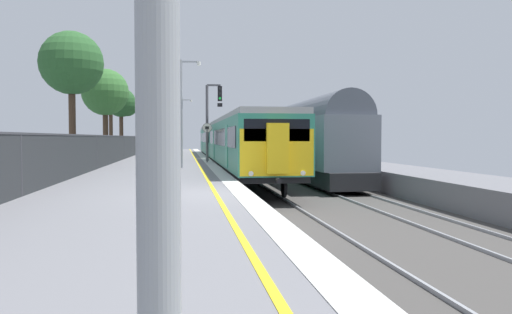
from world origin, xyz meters
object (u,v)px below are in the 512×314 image
(background_tree_centre, at_px, (110,96))
(background_tree_right, at_px, (105,94))
(commuter_train_at_platform, at_px, (229,141))
(freight_train_adjacent_track, at_px, (256,138))
(platform_lamp_far, at_px, (182,121))
(speed_limit_sign, at_px, (207,137))
(signal_gantry, at_px, (211,113))
(platform_lamp_mid, at_px, (181,104))
(background_tree_left, at_px, (70,65))
(background_tree_back, at_px, (123,104))

(background_tree_centre, height_order, background_tree_right, background_tree_centre)
(commuter_train_at_platform, distance_m, freight_train_adjacent_track, 14.24)
(platform_lamp_far, xyz_separation_m, background_tree_centre, (-6.48, -2.79, 2.17))
(speed_limit_sign, xyz_separation_m, background_tree_centre, (-8.05, 16.25, 3.79))
(commuter_train_at_platform, xyz_separation_m, signal_gantry, (-1.48, -3.54, 1.90))
(signal_gantry, relative_size, background_tree_centre, 0.72)
(platform_lamp_mid, height_order, background_tree_left, background_tree_left)
(platform_lamp_mid, bearing_deg, background_tree_left, 133.68)
(freight_train_adjacent_track, xyz_separation_m, background_tree_centre, (-13.90, -3.00, 3.81))
(platform_lamp_mid, bearing_deg, commuter_train_at_platform, 72.82)
(speed_limit_sign, bearing_deg, background_tree_centre, 116.35)
(freight_train_adjacent_track, xyz_separation_m, background_tree_back, (-13.45, 2.43, 3.44))
(background_tree_left, relative_size, background_tree_right, 1.21)
(speed_limit_sign, relative_size, platform_lamp_mid, 0.45)
(platform_lamp_far, bearing_deg, background_tree_left, -112.00)
(freight_train_adjacent_track, distance_m, background_tree_left, 23.04)
(speed_limit_sign, distance_m, platform_lamp_far, 19.18)
(speed_limit_sign, distance_m, background_tree_right, 11.95)
(platform_lamp_far, xyz_separation_m, background_tree_left, (-6.95, -17.21, 2.92))
(freight_train_adjacent_track, bearing_deg, background_tree_centre, -167.80)
(commuter_train_at_platform, distance_m, background_tree_right, 10.45)
(speed_limit_sign, bearing_deg, freight_train_adjacent_track, 73.10)
(background_tree_back, bearing_deg, background_tree_left, -92.64)
(background_tree_left, bearing_deg, background_tree_right, 80.96)
(speed_limit_sign, xyz_separation_m, background_tree_left, (-8.52, 1.84, 4.54))
(commuter_train_at_platform, xyz_separation_m, background_tree_left, (-10.36, -3.76, 4.85))
(background_tree_left, height_order, background_tree_centre, background_tree_left)
(platform_lamp_far, xyz_separation_m, background_tree_right, (-5.85, -10.31, 1.76))
(commuter_train_at_platform, bearing_deg, speed_limit_sign, -108.26)
(freight_train_adjacent_track, relative_size, signal_gantry, 11.82)
(platform_lamp_mid, bearing_deg, background_tree_centre, 106.64)
(platform_lamp_mid, xyz_separation_m, background_tree_left, (-6.95, 7.28, 2.85))
(freight_train_adjacent_track, relative_size, platform_lamp_far, 11.15)
(signal_gantry, bearing_deg, freight_train_adjacent_track, 72.33)
(platform_lamp_mid, distance_m, background_tree_back, 27.84)
(freight_train_adjacent_track, distance_m, speed_limit_sign, 20.13)
(signal_gantry, bearing_deg, background_tree_right, 139.37)
(background_tree_centre, bearing_deg, background_tree_right, -85.20)
(background_tree_back, bearing_deg, platform_lamp_far, -23.62)
(commuter_train_at_platform, height_order, background_tree_right, background_tree_right)
(background_tree_centre, xyz_separation_m, background_tree_back, (0.45, 5.43, -0.37))
(commuter_train_at_platform, height_order, background_tree_back, background_tree_back)
(platform_lamp_mid, relative_size, background_tree_right, 0.81)
(commuter_train_at_platform, relative_size, background_tree_centre, 5.57)
(commuter_train_at_platform, xyz_separation_m, platform_lamp_mid, (-3.41, -11.04, 2.00))
(signal_gantry, xyz_separation_m, background_tree_back, (-7.97, 19.63, 1.83))
(signal_gantry, distance_m, background_tree_centre, 16.65)
(platform_lamp_mid, xyz_separation_m, background_tree_right, (-5.85, 14.18, 1.69))
(background_tree_left, distance_m, background_tree_back, 19.90)
(platform_lamp_mid, height_order, background_tree_back, background_tree_back)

